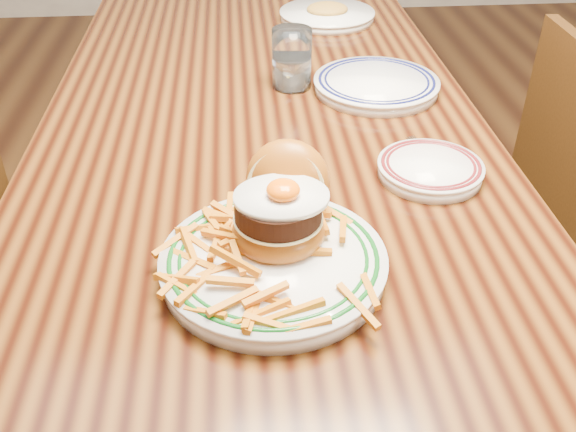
{
  "coord_description": "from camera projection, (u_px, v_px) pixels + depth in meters",
  "views": [
    {
      "loc": [
        -0.04,
        -1.14,
        1.31
      ],
      "look_at": [
        0.02,
        -0.44,
        0.81
      ],
      "focal_mm": 40.0,
      "sensor_mm": 36.0,
      "label": 1
    }
  ],
  "objects": [
    {
      "name": "floor",
      "position": [
        269.0,
        371.0,
        1.69
      ],
      "size": [
        6.0,
        6.0,
        0.0
      ],
      "primitive_type": "plane",
      "color": "black",
      "rests_on": "ground"
    },
    {
      "name": "table",
      "position": [
        263.0,
        152.0,
        1.31
      ],
      "size": [
        0.85,
        1.6,
        0.75
      ],
      "color": "black",
      "rests_on": "floor"
    },
    {
      "name": "main_plate",
      "position": [
        276.0,
        241.0,
        0.85
      ],
      "size": [
        0.3,
        0.32,
        0.15
      ],
      "rotation": [
        0.0,
        0.0,
        -0.26
      ],
      "color": "white",
      "rests_on": "table"
    },
    {
      "name": "side_plate",
      "position": [
        430.0,
        168.0,
        1.05
      ],
      "size": [
        0.17,
        0.19,
        0.03
      ],
      "rotation": [
        0.0,
        0.0,
        -0.44
      ],
      "color": "white",
      "rests_on": "table"
    },
    {
      "name": "rear_plate",
      "position": [
        376.0,
        84.0,
        1.33
      ],
      "size": [
        0.26,
        0.26,
        0.03
      ],
      "rotation": [
        0.0,
        0.0,
        0.07
      ],
      "color": "white",
      "rests_on": "table"
    },
    {
      "name": "water_glass",
      "position": [
        292.0,
        62.0,
        1.33
      ],
      "size": [
        0.08,
        0.08,
        0.12
      ],
      "color": "white",
      "rests_on": "table"
    },
    {
      "name": "far_plate",
      "position": [
        327.0,
        14.0,
        1.7
      ],
      "size": [
        0.25,
        0.25,
        0.05
      ],
      "rotation": [
        0.0,
        0.0,
        -0.17
      ],
      "color": "white",
      "rests_on": "table"
    }
  ]
}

